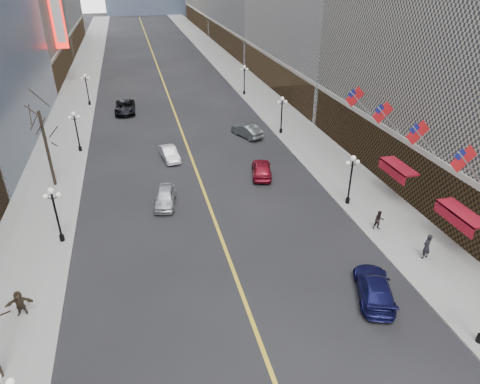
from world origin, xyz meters
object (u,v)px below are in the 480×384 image
streetlamp_east_3 (244,77)px  car_sb_far (247,131)px  car_sb_near (374,287)px  car_nb_mid (170,154)px  streetlamp_west_1 (55,209)px  car_nb_far (125,107)px  streetlamp_east_1 (351,175)px  car_nb_near (165,197)px  car_sb_mid (262,169)px  streetlamp_west_2 (76,127)px  streetlamp_east_2 (282,111)px  streetlamp_west_3 (87,86)px  ped_ne_corner (427,246)px

streetlamp_east_3 → car_sb_far: size_ratio=0.98×
car_sb_near → car_nb_mid: bearing=-47.3°
streetlamp_west_1 → car_nb_far: 31.80m
streetlamp_east_1 → streetlamp_west_1: bearing=180.0°
car_nb_near → car_sb_mid: (9.80, 3.42, 0.05)m
streetlamp_west_2 → car_sb_mid: 20.99m
car_sb_near → car_nb_far: bearing=-50.8°
car_nb_near → streetlamp_west_2: bearing=129.8°
car_nb_mid → streetlamp_west_1: bearing=-133.6°
streetlamp_east_3 → streetlamp_west_2: same height
streetlamp_east_3 → streetlamp_west_1: size_ratio=1.00×
streetlamp_west_1 → car_sb_far: (19.32, 18.14, -2.14)m
streetlamp_east_2 → car_sb_far: bearing=178.2°
streetlamp_west_3 → ped_ne_corner: size_ratio=2.29×
streetlamp_east_3 → car_nb_far: streetlamp_east_3 is taller
car_nb_far → car_sb_mid: (12.85, -24.01, -0.02)m
car_nb_mid → car_sb_near: (10.33, -24.67, 0.06)m
car_nb_far → car_sb_mid: size_ratio=1.26×
streetlamp_east_3 → streetlamp_west_2: 29.68m
car_nb_near → ped_ne_corner: bearing=-26.0°
streetlamp_east_1 → streetlamp_west_2: (-23.60, 18.00, 0.00)m
streetlamp_west_1 → streetlamp_west_2: size_ratio=1.00×
car_nb_near → car_nb_mid: 9.74m
streetlamp_east_3 → car_sb_far: (-4.28, -17.86, -2.14)m
streetlamp_east_1 → car_sb_far: (-4.28, 18.14, -2.14)m
car_nb_near → ped_ne_corner: 21.21m
car_sb_near → car_sb_far: bearing=-69.0°
streetlamp_west_2 → car_nb_far: streetlamp_west_2 is taller
streetlamp_east_2 → streetlamp_west_1: same height
car_sb_near → car_sb_mid: size_ratio=1.11×
car_nb_mid → car_sb_near: car_sb_near is taller
streetlamp_west_1 → car_sb_mid: streetlamp_west_1 is taller
car_nb_far → ped_ne_corner: size_ratio=2.96×
car_nb_mid → car_sb_near: bearing=-75.9°
streetlamp_east_1 → car_nb_far: (-18.51, 31.32, -2.09)m
streetlamp_west_3 → car_nb_near: 33.19m
streetlamp_east_3 → car_sb_near: bearing=-94.6°
car_sb_near → car_sb_mid: (-1.89, 18.44, 0.05)m
car_sb_mid → car_sb_far: (1.38, 10.82, -0.02)m
car_sb_mid → car_sb_far: size_ratio=1.00×
car_nb_mid → streetlamp_west_2: bearing=146.2°
car_sb_mid → car_sb_far: bearing=-83.4°
car_nb_far → ped_ne_corner: 44.69m
car_nb_near → car_nb_mid: size_ratio=1.05×
streetlamp_east_1 → car_sb_mid: (-5.66, 7.31, -2.12)m
car_nb_near → car_sb_near: (11.69, -15.02, -0.00)m
streetlamp_east_1 → streetlamp_east_3: same height
car_sb_near → streetlamp_west_1: bearing=-9.3°
car_sb_mid → ped_ne_corner: 17.48m
car_nb_mid → car_sb_far: 10.85m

